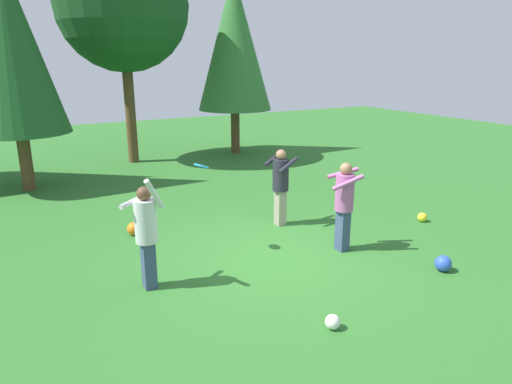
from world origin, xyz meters
TOP-DOWN VIEW (x-y plane):
  - ground_plane at (0.00, 0.00)m, footprint 40.00×40.00m
  - person_thrower at (-2.32, 0.04)m, footprint 0.66×0.66m
  - person_catcher at (0.98, 1.46)m, footprint 0.67×0.62m
  - person_bystander at (1.25, -0.27)m, footprint 0.72×0.68m
  - frisbee at (-1.05, 0.87)m, footprint 0.30×0.30m
  - ball_white at (-0.55, -2.28)m, footprint 0.21×0.21m
  - ball_blue at (2.16, -1.81)m, footprint 0.28×0.28m
  - ball_yellow at (3.79, 0.07)m, footprint 0.21×0.21m
  - ball_orange at (-1.94, 2.37)m, footprint 0.28×0.28m
  - tree_right at (3.69, 8.93)m, footprint 2.66×2.66m
  - tree_center at (-0.10, 9.25)m, footprint 4.21×4.21m
  - tree_left at (-3.53, 7.11)m, footprint 2.54×2.54m

SIDE VIEW (x-z plane):
  - ground_plane at x=0.00m, z-range 0.00..0.00m
  - ball_yellow at x=3.79m, z-range 0.00..0.21m
  - ball_white at x=-0.55m, z-range 0.00..0.21m
  - ball_orange at x=-1.94m, z-range 0.00..0.28m
  - ball_blue at x=2.16m, z-range 0.00..0.28m
  - person_catcher at x=0.98m, z-range 0.15..1.79m
  - person_thrower at x=-2.32m, z-range 0.07..1.88m
  - person_bystander at x=1.25m, z-range 0.16..1.82m
  - frisbee at x=-1.05m, z-range 1.59..1.70m
  - tree_left at x=-3.53m, z-range 0.75..6.82m
  - tree_right at x=3.69m, z-range 0.79..7.15m
  - tree_center at x=-0.10m, z-range 1.47..8.67m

